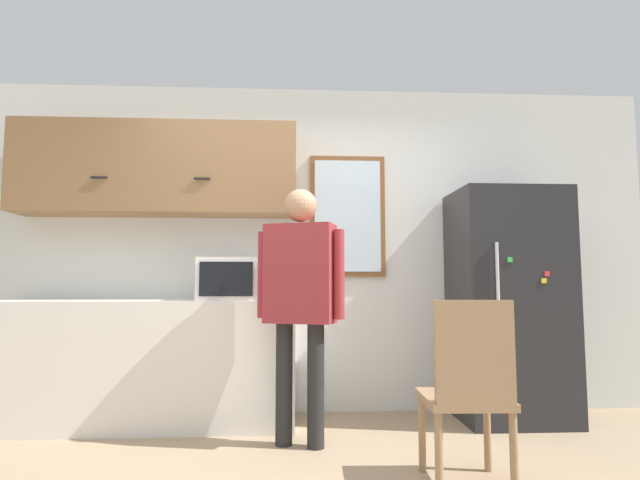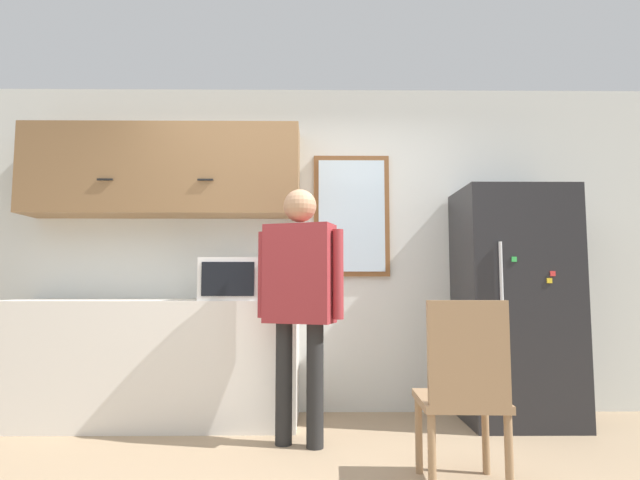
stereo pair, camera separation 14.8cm
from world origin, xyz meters
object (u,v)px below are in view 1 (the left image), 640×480
object	(u,v)px
person	(300,287)
refrigerator	(509,304)
chair	(468,386)
microwave	(236,279)

from	to	relation	value
person	refrigerator	bearing A→B (deg)	36.24
person	refrigerator	world-z (taller)	refrigerator
person	chair	world-z (taller)	person
person	refrigerator	size ratio (longest dim) A/B	0.94
chair	person	bearing A→B (deg)	-39.11
person	chair	xyz separation A→B (m)	(0.85, -0.74, -0.50)
microwave	chair	size ratio (longest dim) A/B	0.56
microwave	chair	distance (m)	1.86
refrigerator	chair	distance (m)	1.53
person	chair	distance (m)	1.23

